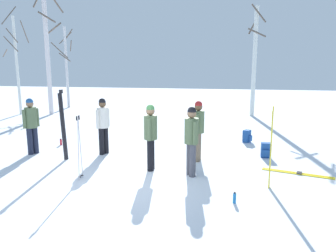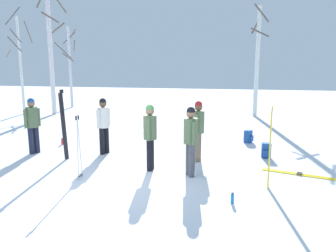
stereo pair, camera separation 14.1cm
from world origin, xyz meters
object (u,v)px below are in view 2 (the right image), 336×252
(person_0, at_px, (191,137))
(water_bottle_0, at_px, (232,198))
(birch_tree_1, at_px, (70,65))
(ski_pair_lying_0, at_px, (297,174))
(person_4, at_px, (32,122))
(water_bottle_1, at_px, (62,142))
(backpack_0, at_px, (248,137))
(ski_pair_planted_1, at_px, (64,125))
(person_1, at_px, (150,133))
(ski_poles_0, at_px, (79,146))
(birch_tree_3, at_px, (257,60))
(backpack_1, at_px, (266,151))
(person_2, at_px, (104,122))
(birch_tree_0, at_px, (20,63))
(ski_pair_planted_0, at_px, (270,149))
(birch_tree_2, at_px, (50,46))
(person_3, at_px, (198,127))

(person_0, relative_size, water_bottle_0, 7.45)
(birch_tree_1, bearing_deg, ski_pair_lying_0, -42.15)
(person_4, bearing_deg, water_bottle_1, 76.37)
(backpack_0, xyz_separation_m, water_bottle_0, (-0.51, -5.26, -0.11))
(ski_pair_planted_1, relative_size, backpack_0, 4.60)
(person_1, relative_size, ski_poles_0, 1.11)
(ski_pair_planted_1, distance_m, birch_tree_3, 11.19)
(backpack_1, bearing_deg, ski_poles_0, -148.99)
(person_2, bearing_deg, backpack_1, 6.23)
(water_bottle_0, bearing_deg, ski_pair_lying_0, 52.57)
(person_2, height_order, water_bottle_1, person_2)
(backpack_1, relative_size, water_bottle_0, 1.91)
(ski_poles_0, bearing_deg, backpack_0, 47.97)
(birch_tree_0, bearing_deg, backpack_1, -26.61)
(person_4, relative_size, ski_pair_lying_0, 1.01)
(backpack_0, bearing_deg, backpack_1, -76.51)
(water_bottle_0, bearing_deg, ski_pair_planted_0, 50.91)
(person_0, height_order, birch_tree_0, birch_tree_0)
(person_4, bearing_deg, person_1, -11.67)
(backpack_0, bearing_deg, ski_pair_lying_0, -71.28)
(backpack_0, xyz_separation_m, birch_tree_0, (-12.01, 4.41, 2.60))
(ski_pair_lying_0, relative_size, water_bottle_0, 7.35)
(person_1, relative_size, birch_tree_2, 0.24)
(birch_tree_2, bearing_deg, person_2, -50.05)
(person_4, xyz_separation_m, birch_tree_1, (-4.23, 10.31, 1.69))
(birch_tree_3, bearing_deg, person_3, -103.37)
(person_1, distance_m, person_2, 2.16)
(ski_pair_planted_0, xyz_separation_m, birch_tree_2, (-10.53, 8.99, 2.79))
(person_3, bearing_deg, person_0, -91.85)
(water_bottle_1, distance_m, birch_tree_2, 8.27)
(backpack_0, relative_size, water_bottle_1, 1.97)
(person_4, xyz_separation_m, birch_tree_2, (-3.74, 7.42, 2.73))
(ski_poles_0, bearing_deg, person_4, 143.50)
(birch_tree_3, bearing_deg, person_0, -101.94)
(ski_pair_planted_0, height_order, birch_tree_0, birch_tree_0)
(person_4, relative_size, backpack_1, 3.90)
(birch_tree_0, bearing_deg, person_3, -33.46)
(person_1, height_order, backpack_0, person_1)
(person_3, distance_m, person_4, 5.05)
(person_3, distance_m, ski_pair_planted_0, 2.51)
(person_1, xyz_separation_m, person_2, (-1.78, 1.21, 0.00))
(ski_pair_planted_1, distance_m, ski_pair_lying_0, 6.42)
(backpack_0, distance_m, water_bottle_0, 5.28)
(person_3, height_order, birch_tree_0, birch_tree_0)
(water_bottle_0, height_order, water_bottle_1, water_bottle_0)
(person_0, bearing_deg, person_1, 167.30)
(birch_tree_3, bearing_deg, ski_poles_0, -113.53)
(ski_pair_planted_1, height_order, birch_tree_1, birch_tree_1)
(person_0, height_order, ski_pair_lying_0, person_0)
(ski_pair_planted_1, xyz_separation_m, birch_tree_2, (-5.01, 7.84, 2.70))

